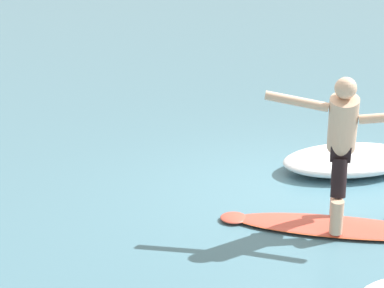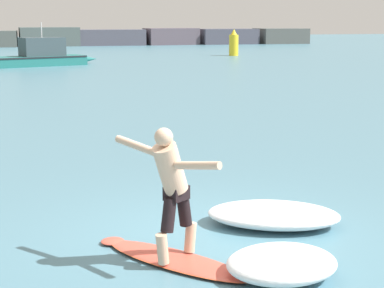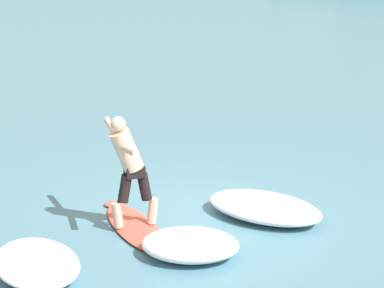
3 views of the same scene
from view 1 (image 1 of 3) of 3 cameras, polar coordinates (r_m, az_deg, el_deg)
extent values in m
plane|color=teal|center=(7.78, 10.98, -4.29)|extent=(200.00, 200.00, 0.00)
ellipsoid|color=#D95140|center=(6.85, 12.61, -7.15)|extent=(1.65, 2.02, 0.07)
ellipsoid|color=#D95140|center=(6.90, 3.74, -6.56)|extent=(0.42, 0.41, 0.06)
ellipsoid|color=#DB5B2D|center=(6.85, 12.61, -7.15)|extent=(1.67, 2.04, 0.03)
cylinder|color=#D5AC8D|center=(6.53, 12.73, -6.35)|extent=(0.22, 0.20, 0.37)
cylinder|color=black|center=(6.50, 12.94, -2.95)|extent=(0.26, 0.25, 0.41)
cylinder|color=#D5AC8D|center=(7.00, 12.73, -4.72)|extent=(0.22, 0.20, 0.37)
cylinder|color=black|center=(6.77, 12.93, -2.15)|extent=(0.26, 0.25, 0.41)
cube|color=black|center=(6.56, 13.07, -0.62)|extent=(0.33, 0.31, 0.16)
cylinder|color=#D5AC8D|center=(6.37, 13.26, 1.75)|extent=(0.55, 0.50, 0.64)
sphere|color=#D5AC8D|center=(6.18, 13.50, 4.85)|extent=(0.21, 0.21, 0.21)
cylinder|color=#D5AC8D|center=(6.25, 9.30, 3.77)|extent=(0.43, 0.56, 0.19)
ellipsoid|color=white|center=(8.59, 13.80, -1.36)|extent=(2.12, 1.77, 0.30)
camera|label=2|loc=(4.79, 92.84, -0.53)|focal=60.00mm
camera|label=3|loc=(12.11, 90.66, 8.25)|focal=85.00mm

